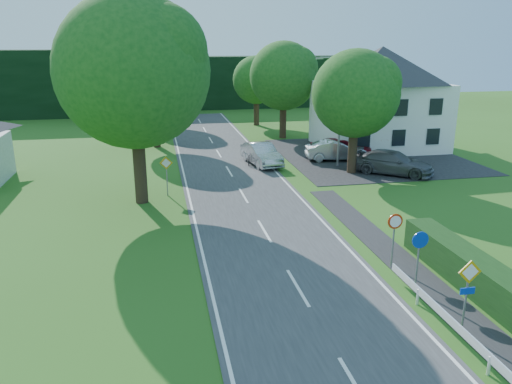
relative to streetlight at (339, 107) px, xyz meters
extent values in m
cube|color=#373739|center=(-8.06, -10.00, -4.44)|extent=(7.00, 80.00, 0.04)
cube|color=black|center=(3.94, 3.00, -4.44)|extent=(14.00, 16.00, 0.04)
cube|color=white|center=(-11.31, -10.00, -4.42)|extent=(0.12, 80.00, 0.01)
cube|color=white|center=(-4.81, -10.00, -4.42)|extent=(0.12, 80.00, 0.01)
cube|color=black|center=(-0.06, 36.00, -0.96)|extent=(30.00, 5.00, 7.00)
cube|color=white|center=(5.94, 6.00, -1.66)|extent=(10.00, 8.00, 5.60)
pyramid|color=#25262A|center=(5.94, 6.00, 2.64)|extent=(10.60, 8.40, 3.00)
cylinder|color=gray|center=(0.14, 0.00, -0.46)|extent=(0.16, 0.16, 8.00)
cylinder|color=gray|center=(-0.66, 0.00, 3.44)|extent=(1.70, 0.10, 0.10)
cube|color=gray|center=(-1.56, 0.00, 3.39)|extent=(0.50, 0.18, 0.12)
cylinder|color=gray|center=(-3.76, -22.00, -3.26)|extent=(0.07, 0.07, 2.40)
cube|color=#D6990B|center=(-3.76, -22.03, -2.26)|extent=(0.78, 0.04, 0.78)
cube|color=white|center=(-3.76, -22.03, -2.26)|extent=(0.57, 0.05, 0.57)
cube|color=#0B36B0|center=(-3.76, -22.03, -2.91)|extent=(0.50, 0.04, 0.22)
cylinder|color=gray|center=(-3.76, -19.00, -3.36)|extent=(0.07, 0.07, 2.20)
cylinder|color=#0B36B0|center=(-3.76, -19.03, -2.41)|extent=(0.64, 0.04, 0.64)
cylinder|color=gray|center=(-3.76, -17.00, -3.36)|extent=(0.07, 0.07, 2.20)
cylinder|color=red|center=(-3.76, -17.03, -2.41)|extent=(0.64, 0.04, 0.64)
cylinder|color=white|center=(-3.76, -17.05, -2.41)|extent=(0.48, 0.04, 0.48)
cylinder|color=gray|center=(-12.56, -5.00, -3.36)|extent=(0.07, 0.07, 2.20)
cube|color=#D6990B|center=(-12.56, -5.03, -2.41)|extent=(0.78, 0.04, 0.78)
cube|color=white|center=(-12.56, -5.03, -2.41)|extent=(0.57, 0.05, 0.57)
imported|color=#AEADB2|center=(-5.36, 1.54, -3.61)|extent=(2.51, 5.14, 1.62)
imported|color=black|center=(-6.26, 1.97, -3.95)|extent=(0.94, 1.90, 0.95)
imported|color=maroon|center=(1.25, 2.40, -3.58)|extent=(5.28, 3.08, 1.69)
imported|color=silver|center=(0.63, 1.85, -3.65)|extent=(4.89, 2.31, 1.55)
imported|color=#505056|center=(3.13, -2.94, -3.62)|extent=(5.71, 5.22, 1.60)
imported|color=#A4A5AB|center=(8.00, 4.00, -3.67)|extent=(5.77, 3.32, 1.51)
imported|color=red|center=(4.73, 2.67, -3.57)|extent=(2.40, 2.43, 1.71)
camera|label=1|loc=(-12.95, -34.43, 4.54)|focal=35.00mm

